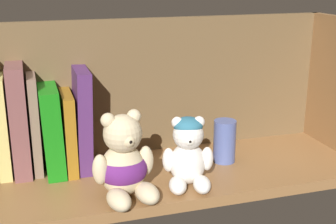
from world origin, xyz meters
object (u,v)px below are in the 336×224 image
at_px(book_5, 19,119).
at_px(book_8, 68,129).
at_px(teddy_bear_larger, 124,164).
at_px(book_6, 35,123).
at_px(book_7, 51,127).
at_px(teddy_bear_smaller, 188,153).
at_px(book_4, 1,126).
at_px(book_9, 81,117).
at_px(pillar_candle, 225,141).

relative_size(book_5, book_8, 1.37).
xyz_separation_m(book_5, teddy_bear_larger, (0.16, -0.16, -0.05)).
relative_size(book_5, book_6, 1.12).
bearing_deg(book_7, teddy_bear_smaller, -33.23).
bearing_deg(teddy_bear_smaller, book_6, 149.88).
distance_m(book_4, book_9, 0.15).
distance_m(book_4, teddy_bear_smaller, 0.35).
bearing_deg(book_9, pillar_candle, -14.15).
bearing_deg(book_8, pillar_candle, -12.92).
relative_size(book_6, book_7, 1.13).
bearing_deg(teddy_bear_smaller, book_8, 142.78).
distance_m(book_4, teddy_bear_larger, 0.25).
distance_m(book_6, pillar_candle, 0.37).
bearing_deg(book_5, pillar_candle, -10.06).
bearing_deg(teddy_bear_larger, book_7, 124.25).
distance_m(book_6, book_9, 0.09).
xyz_separation_m(book_5, book_7, (0.06, -0.00, -0.02)).
xyz_separation_m(book_4, pillar_candle, (0.42, -0.07, -0.05)).
relative_size(book_8, teddy_bear_smaller, 1.20).
height_order(book_9, teddy_bear_larger, book_9).
bearing_deg(book_8, book_7, 180.00).
xyz_separation_m(book_7, teddy_bear_smaller, (0.23, -0.15, -0.02)).
distance_m(book_6, teddy_bear_larger, 0.21).
distance_m(book_8, pillar_candle, 0.31).
bearing_deg(book_7, teddy_bear_larger, -55.75).
xyz_separation_m(book_9, pillar_candle, (0.27, -0.07, -0.05)).
height_order(teddy_bear_larger, teddy_bear_smaller, teddy_bear_larger).
distance_m(book_8, book_9, 0.03).
bearing_deg(book_5, teddy_bear_larger, -43.85).
bearing_deg(teddy_bear_smaller, book_7, 146.77).
xyz_separation_m(book_7, teddy_bear_larger, (0.11, -0.16, -0.02)).
relative_size(book_8, pillar_candle, 1.77).
xyz_separation_m(book_6, book_7, (0.03, -0.00, -0.01)).
bearing_deg(book_8, book_6, 180.00).
xyz_separation_m(book_4, book_9, (0.15, -0.00, 0.00)).
distance_m(teddy_bear_smaller, pillar_candle, 0.13).
bearing_deg(book_8, teddy_bear_smaller, -37.22).
distance_m(book_7, teddy_bear_smaller, 0.27).
bearing_deg(book_6, teddy_bear_smaller, -30.12).
bearing_deg(teddy_bear_smaller, teddy_bear_larger, -175.14).
xyz_separation_m(book_7, book_8, (0.03, 0.00, -0.01)).
bearing_deg(book_7, book_9, 0.00).
distance_m(book_7, book_9, 0.06).
distance_m(book_6, teddy_bear_smaller, 0.30).
xyz_separation_m(book_4, teddy_bear_smaller, (0.31, -0.15, -0.03)).
distance_m(book_5, book_9, 0.12).
bearing_deg(book_9, teddy_bear_smaller, -41.43).
relative_size(book_7, book_9, 0.85).
bearing_deg(book_9, book_6, 180.00).
bearing_deg(teddy_bear_larger, book_6, 130.88).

